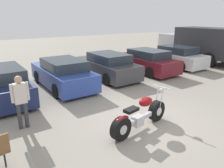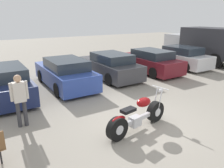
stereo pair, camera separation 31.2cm
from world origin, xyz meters
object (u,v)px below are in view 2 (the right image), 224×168
Objects in this scene: parked_car_blue at (65,73)px; delivery_truck at (209,43)px; parked_car_white at (180,57)px; motorcycle at (137,117)px; parked_car_navy at (4,83)px; parked_car_maroon at (150,62)px; person_standing at (20,97)px; parked_car_dark_grey at (110,66)px.

delivery_truck is at bearing -0.42° from parked_car_blue.
parked_car_blue is at bearing -179.48° from parked_car_white.
motorcycle is at bearing -145.67° from parked_car_white.
parked_car_maroon is (8.00, 0.18, 0.00)m from parked_car_navy.
person_standing reaches higher than parked_car_maroon.
person_standing is at bearing -166.97° from delivery_truck.
parked_car_blue is at bearing -179.75° from parked_car_maroon.
motorcycle is at bearing -153.91° from delivery_truck.
parked_car_navy is at bearing -178.77° from parked_car_white.
parked_car_blue and parked_car_dark_grey have the same top height.
motorcycle is 0.55× the size of parked_car_dark_grey.
parked_car_white is at bearing 34.33° from motorcycle.
parked_car_maroon is 0.68× the size of delivery_truck.
parked_car_maroon is at bearing 178.91° from delivery_truck.
parked_car_blue is 2.62× the size of person_standing.
parked_car_blue reaches higher than motorcycle.
parked_car_navy is 1.00× the size of parked_car_dark_grey.
parked_car_white is (8.00, 0.07, 0.00)m from parked_car_blue.
parked_car_blue is at bearing 93.06° from motorcycle.
delivery_truck is 3.85× the size of person_standing.
parked_car_dark_grey is 0.68× the size of delivery_truck.
parked_car_dark_grey and parked_car_white have the same top height.
parked_car_dark_grey is 8.10m from delivery_truck.
parked_car_maroon is at bearing 45.94° from motorcycle.
parked_car_navy is 2.67m from parked_car_blue.
delivery_truck is (5.40, -0.10, 0.76)m from parked_car_maroon.
delivery_truck is at bearing 13.03° from person_standing.
parked_car_white is at bearing 17.00° from person_standing.
parked_car_dark_grey is at bearing 33.15° from person_standing.
parked_car_navy is 1.00× the size of parked_car_blue.
parked_car_white is at bearing 1.07° from parked_car_maroon.
parked_car_navy is at bearing -176.65° from parked_car_blue.
person_standing is at bearing -158.06° from parked_car_maroon.
parked_car_navy and parked_car_blue have the same top height.
parked_car_white is (7.72, 5.27, 0.21)m from motorcycle.
parked_car_dark_grey is 1.00× the size of parked_car_white.
person_standing is (-2.56, -3.15, 0.33)m from parked_car_blue.
parked_car_blue is 1.00× the size of parked_car_maroon.
parked_car_maroon is at bearing -5.02° from parked_car_dark_grey.
person_standing is at bearing -87.96° from parked_car_navy.
person_standing is (-7.89, -3.18, 0.33)m from parked_car_maroon.
parked_car_navy is 10.66m from parked_car_white.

